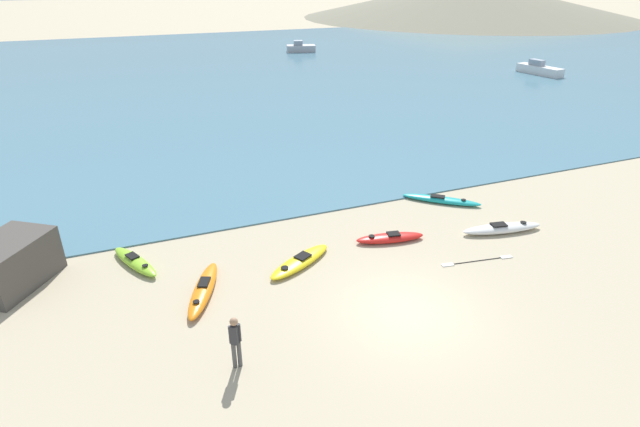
% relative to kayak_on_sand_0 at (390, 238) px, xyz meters
% --- Properties ---
extents(ground_plane, '(400.00, 400.00, 0.00)m').
position_rel_kayak_on_sand_0_xyz_m(ground_plane, '(-1.70, -4.14, -0.15)').
color(ground_plane, tan).
extents(bay_water, '(160.00, 70.00, 0.06)m').
position_rel_kayak_on_sand_0_xyz_m(bay_water, '(-1.70, 38.25, -0.12)').
color(bay_water, teal).
rests_on(bay_water, ground_plane).
extents(kayak_on_sand_0, '(2.78, 1.17, 0.34)m').
position_rel_kayak_on_sand_0_xyz_m(kayak_on_sand_0, '(0.00, 0.00, 0.00)').
color(kayak_on_sand_0, red).
rests_on(kayak_on_sand_0, ground_plane).
extents(kayak_on_sand_1, '(3.09, 2.73, 0.30)m').
position_rel_kayak_on_sand_0_xyz_m(kayak_on_sand_1, '(3.91, 2.31, -0.02)').
color(kayak_on_sand_1, teal).
rests_on(kayak_on_sand_1, ground_plane).
extents(kayak_on_sand_2, '(1.81, 3.22, 0.37)m').
position_rel_kayak_on_sand_0_xyz_m(kayak_on_sand_2, '(-7.36, -0.85, 0.01)').
color(kayak_on_sand_2, orange).
rests_on(kayak_on_sand_2, ground_plane).
extents(kayak_on_sand_3, '(2.97, 2.16, 0.31)m').
position_rel_kayak_on_sand_0_xyz_m(kayak_on_sand_3, '(-3.82, -0.32, -0.01)').
color(kayak_on_sand_3, yellow).
rests_on(kayak_on_sand_3, ground_plane).
extents(kayak_on_sand_4, '(3.44, 1.27, 0.38)m').
position_rel_kayak_on_sand_0_xyz_m(kayak_on_sand_4, '(4.55, -1.00, 0.02)').
color(kayak_on_sand_4, white).
rests_on(kayak_on_sand_4, ground_plane).
extents(kayak_on_sand_5, '(1.69, 2.75, 0.36)m').
position_rel_kayak_on_sand_0_xyz_m(kayak_on_sand_5, '(-9.33, 1.80, 0.01)').
color(kayak_on_sand_5, '#8CCC2D').
rests_on(kayak_on_sand_5, ground_plane).
extents(person_near_foreground, '(0.32, 0.28, 1.59)m').
position_rel_kayak_on_sand_0_xyz_m(person_near_foreground, '(-7.09, -4.52, 0.76)').
color(person_near_foreground, '#4C4C4C').
rests_on(person_near_foreground, ground_plane).
extents(moored_boat_0, '(1.97, 4.90, 1.35)m').
position_rel_kayak_on_sand_0_xyz_m(moored_boat_0, '(30.54, 24.67, 0.39)').
color(moored_boat_0, white).
rests_on(moored_boat_0, bay_water).
extents(moored_boat_1, '(3.91, 2.65, 1.37)m').
position_rel_kayak_on_sand_0_xyz_m(moored_boat_1, '(13.41, 47.76, 0.39)').
color(moored_boat_1, '#B2B2B7').
rests_on(moored_boat_1, bay_water).
extents(loose_paddle, '(2.78, 0.58, 0.03)m').
position_rel_kayak_on_sand_0_xyz_m(loose_paddle, '(2.23, -2.50, -0.13)').
color(loose_paddle, black).
rests_on(loose_paddle, ground_plane).
extents(shoreline_rock, '(3.13, 3.37, 1.60)m').
position_rel_kayak_on_sand_0_xyz_m(shoreline_rock, '(-13.15, 2.05, 0.66)').
color(shoreline_rock, '#4C4742').
rests_on(shoreline_rock, ground_plane).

